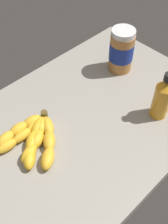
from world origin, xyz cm
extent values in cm
cube|color=gray|center=(0.00, 0.00, -1.76)|extent=(82.01, 56.68, 3.52)
ellipsoid|color=gold|center=(14.63, -8.96, 1.60)|extent=(6.45, 4.32, 3.21)
ellipsoid|color=gold|center=(19.32, -9.48, 1.60)|extent=(5.99, 3.33, 3.21)
ellipsoid|color=gold|center=(24.03, -9.16, 1.60)|extent=(6.36, 4.11, 3.21)
ellipsoid|color=gold|center=(14.86, -7.50, 1.41)|extent=(6.85, 3.87, 2.81)
ellipsoid|color=gold|center=(20.00, -6.93, 1.41)|extent=(6.60, 3.15, 2.81)
ellipsoid|color=gold|center=(25.16, -6.97, 1.41)|extent=(6.64, 3.24, 2.81)
ellipsoid|color=gold|center=(14.60, -6.23, 1.68)|extent=(7.64, 6.14, 3.36)
ellipsoid|color=gold|center=(19.17, -3.25, 1.68)|extent=(7.45, 6.92, 3.36)
ellipsoid|color=gold|center=(23.06, 0.59, 1.68)|extent=(6.96, 7.43, 3.36)
ellipsoid|color=gold|center=(13.87, -5.62, 1.66)|extent=(6.87, 6.54, 3.32)
ellipsoid|color=gold|center=(17.88, -2.74, 1.66)|extent=(7.02, 6.04, 3.32)
ellipsoid|color=gold|center=(22.31, -0.54, 1.66)|extent=(6.98, 5.38, 3.32)
ellipsoid|color=gold|center=(12.75, -4.39, 1.70)|extent=(6.14, 7.69, 3.40)
ellipsoid|color=gold|center=(15.73, 0.23, 1.70)|extent=(6.98, 7.50, 3.40)
ellipsoid|color=gold|center=(19.61, 4.10, 1.70)|extent=(7.51, 6.97, 3.40)
cylinder|color=brown|center=(10.84, -8.19, 1.80)|extent=(2.00, 2.00, 3.00)
cylinder|color=#B27238|center=(-23.28, -8.14, 6.88)|extent=(8.15, 8.15, 13.76)
cylinder|color=navy|center=(-23.28, -8.14, 7.57)|extent=(8.31, 8.31, 6.19)
cylinder|color=silver|center=(-23.28, -8.14, 14.67)|extent=(7.87, 7.87, 1.82)
cylinder|color=orange|center=(-15.41, 14.39, 5.67)|extent=(5.30, 5.30, 11.34)
cone|color=orange|center=(-15.41, 14.39, 12.68)|extent=(5.30, 5.30, 2.68)
camera|label=1|loc=(39.67, 38.57, 65.40)|focal=44.65mm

